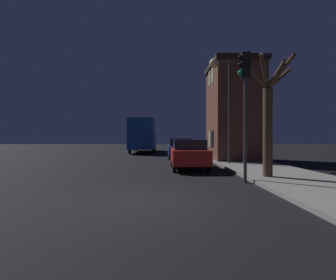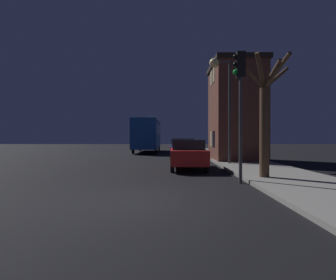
{
  "view_description": "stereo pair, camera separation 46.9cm",
  "coord_description": "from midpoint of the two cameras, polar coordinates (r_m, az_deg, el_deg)",
  "views": [
    {
      "loc": [
        0.48,
        -6.82,
        1.61
      ],
      "look_at": [
        0.75,
        8.77,
        1.48
      ],
      "focal_mm": 28.0,
      "sensor_mm": 36.0,
      "label": 1
    },
    {
      "loc": [
        0.95,
        -6.82,
        1.61
      ],
      "look_at": [
        0.75,
        8.77,
        1.48
      ],
      "focal_mm": 28.0,
      "sensor_mm": 36.0,
      "label": 2
    }
  ],
  "objects": [
    {
      "name": "car_mid_lane",
      "position": [
        20.62,
        3.74,
        -1.8
      ],
      "size": [
        1.88,
        4.59,
        1.56
      ],
      "color": "navy",
      "rests_on": "ground"
    },
    {
      "name": "bus",
      "position": [
        29.3,
        -4.05,
        1.56
      ],
      "size": [
        2.52,
        9.26,
        3.65
      ],
      "color": "#194793",
      "rests_on": "ground"
    },
    {
      "name": "traffic_light",
      "position": [
        9.82,
        16.71,
        10.49
      ],
      "size": [
        0.43,
        0.24,
        4.65
      ],
      "color": "#38383A",
      "rests_on": "ground"
    },
    {
      "name": "car_near_lane",
      "position": [
        13.57,
        5.23,
        -2.95
      ],
      "size": [
        1.75,
        4.15,
        1.52
      ],
      "color": "#B21E19",
      "rests_on": "ground"
    },
    {
      "name": "ground_plane",
      "position": [
        7.04,
        -5.23,
        -12.77
      ],
      "size": [
        120.0,
        120.0,
        0.0
      ],
      "primitive_type": "plane",
      "color": "black"
    },
    {
      "name": "bare_tree",
      "position": [
        10.57,
        21.6,
        4.69
      ],
      "size": [
        2.16,
        1.58,
        4.54
      ],
      "color": "#473323",
      "rests_on": "sidewalk"
    },
    {
      "name": "streetlamp",
      "position": [
        15.92,
        12.19,
        12.18
      ],
      "size": [
        1.25,
        0.55,
        6.12
      ],
      "color": "#38383A",
      "rests_on": "sidewalk"
    },
    {
      "name": "brick_building",
      "position": [
        19.15,
        15.17,
        6.16
      ],
      "size": [
        3.44,
        4.71,
        6.73
      ],
      "color": "brown",
      "rests_on": "sidewalk"
    }
  ]
}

